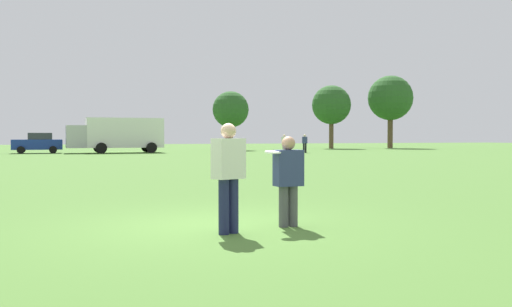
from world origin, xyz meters
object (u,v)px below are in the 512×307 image
at_px(box_truck, 118,134).
at_px(bystander_sideline_watcher, 284,142).
at_px(player_thrower, 228,172).
at_px(bystander_far_jogger, 305,142).
at_px(player_defender, 288,176).
at_px(frisbee, 273,152).
at_px(parked_car_mid_right, 38,143).

bearing_deg(box_truck, bystander_sideline_watcher, -20.45).
xyz_separation_m(player_thrower, bystander_far_jogger, (18.71, 37.02, 0.00)).
bearing_deg(bystander_sideline_watcher, bystander_far_jogger, -10.85).
relative_size(player_defender, frisbee, 5.53).
bearing_deg(bystander_far_jogger, frisbee, -115.93).
height_order(frisbee, bystander_sideline_watcher, bystander_sideline_watcher).
distance_m(frisbee, parked_car_mid_right, 43.84).
bearing_deg(parked_car_mid_right, frisbee, -83.32).
height_order(box_truck, bystander_sideline_watcher, box_truck).
xyz_separation_m(parked_car_mid_right, box_truck, (6.83, -1.05, 0.83)).
relative_size(player_defender, bystander_sideline_watcher, 0.88).
relative_size(frisbee, parked_car_mid_right, 0.06).
bearing_deg(player_thrower, box_truck, 86.59).
relative_size(player_thrower, parked_car_mid_right, 0.40).
xyz_separation_m(parked_car_mid_right, bystander_sideline_watcher, (21.11, -6.37, 0.04)).
height_order(player_thrower, box_truck, box_truck).
height_order(bystander_sideline_watcher, bystander_far_jogger, same).
bearing_deg(bystander_sideline_watcher, player_defender, -112.94).
distance_m(player_thrower, box_truck, 42.79).
distance_m(player_thrower, bystander_far_jogger, 41.48).
height_order(frisbee, box_truck, box_truck).
bearing_deg(parked_car_mid_right, player_defender, -82.91).
xyz_separation_m(frisbee, parked_car_mid_right, (-5.10, 43.54, -0.32)).
bearing_deg(parked_car_mid_right, player_thrower, -84.41).
distance_m(player_thrower, bystander_sideline_watcher, 40.99).
height_order(player_defender, parked_car_mid_right, parked_car_mid_right).
distance_m(player_thrower, frisbee, 0.90).
bearing_deg(bystander_sideline_watcher, box_truck, 159.55).
relative_size(parked_car_mid_right, box_truck, 0.50).
distance_m(parked_car_mid_right, bystander_far_jogger, 23.96).
relative_size(bystander_sideline_watcher, bystander_far_jogger, 1.00).
bearing_deg(bystander_far_jogger, bystander_sideline_watcher, 169.15).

